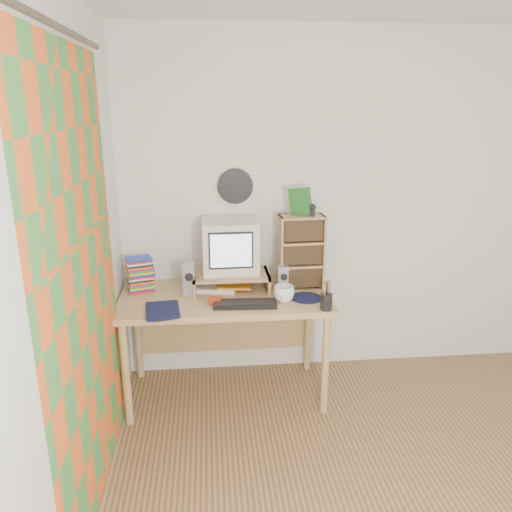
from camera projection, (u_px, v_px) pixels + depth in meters
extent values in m
plane|color=white|center=(362.00, 208.00, 3.66)|extent=(3.50, 0.00, 3.50)
plane|color=white|center=(40.00, 313.00, 1.83)|extent=(0.00, 3.50, 3.50)
plane|color=orange|center=(84.00, 291.00, 2.32)|extent=(0.00, 2.20, 2.20)
cylinder|color=black|center=(235.00, 186.00, 3.50)|extent=(0.25, 0.02, 0.25)
cube|color=tan|center=(225.00, 298.00, 3.36)|extent=(1.40, 0.70, 0.04)
cube|color=tan|center=(224.00, 325.00, 3.78)|extent=(1.33, 0.02, 0.41)
cylinder|color=tan|center=(126.00, 374.00, 3.14)|extent=(0.05, 0.05, 0.71)
cylinder|color=tan|center=(325.00, 364.00, 3.26)|extent=(0.05, 0.05, 0.71)
cylinder|color=tan|center=(138.00, 334.00, 3.69)|extent=(0.05, 0.05, 0.71)
cylinder|color=tan|center=(308.00, 326.00, 3.81)|extent=(0.05, 0.05, 0.71)
cube|color=tan|center=(195.00, 283.00, 3.42)|extent=(0.02, 0.30, 0.12)
cube|color=tan|center=(267.00, 280.00, 3.46)|extent=(0.02, 0.30, 0.12)
cube|color=tan|center=(231.00, 275.00, 3.42)|extent=(0.52, 0.30, 0.02)
cube|color=silver|center=(230.00, 246.00, 3.42)|extent=(0.39, 0.39, 0.36)
cube|color=#A7A7AC|center=(189.00, 279.00, 3.33)|extent=(0.09, 0.09, 0.22)
cube|color=#A7A7AC|center=(283.00, 279.00, 3.39)|extent=(0.07, 0.07, 0.19)
cube|color=black|center=(245.00, 304.00, 3.18)|extent=(0.41, 0.16, 0.03)
cube|color=tan|center=(301.00, 252.00, 3.44)|extent=(0.31, 0.18, 0.51)
imported|color=white|center=(284.00, 294.00, 3.24)|extent=(0.15, 0.15, 0.11)
imported|color=#0F1438|center=(146.00, 310.00, 3.06)|extent=(0.27, 0.21, 0.05)
cylinder|color=#101235|center=(306.00, 298.00, 3.31)|extent=(0.28, 0.28, 0.00)
cube|color=#B42F13|center=(215.00, 301.00, 3.20)|extent=(0.10, 0.07, 0.04)
cube|color=#18541C|center=(300.00, 202.00, 3.35)|extent=(0.15, 0.07, 0.19)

